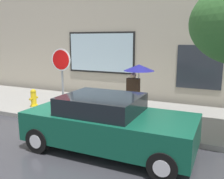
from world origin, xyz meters
TOP-DOWN VIEW (x-y plane):
  - ground_plane at (0.00, 0.00)m, footprint 60.00×60.00m
  - sidewalk at (0.00, 3.00)m, footprint 20.00×4.00m
  - building_facade at (-0.01, 5.50)m, footprint 20.00×0.67m
  - parked_car at (1.41, -0.06)m, footprint 4.27×1.95m
  - fire_hydrant at (-2.99, 2.11)m, footprint 0.30×0.44m
  - pedestrian_with_umbrella at (1.23, 2.69)m, footprint 1.08×1.08m
  - stop_sign at (-1.09, 1.48)m, footprint 0.76×0.10m

SIDE VIEW (x-z plane):
  - ground_plane at x=0.00m, z-range 0.00..0.00m
  - sidewalk at x=0.00m, z-range 0.00..0.15m
  - fire_hydrant at x=-2.99m, z-range 0.14..0.85m
  - parked_car at x=1.41m, z-range 0.00..1.43m
  - pedestrian_with_umbrella at x=1.23m, z-range 0.72..2.55m
  - stop_sign at x=-1.09m, z-range 0.64..3.01m
  - building_facade at x=-0.01m, z-range -0.02..6.98m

